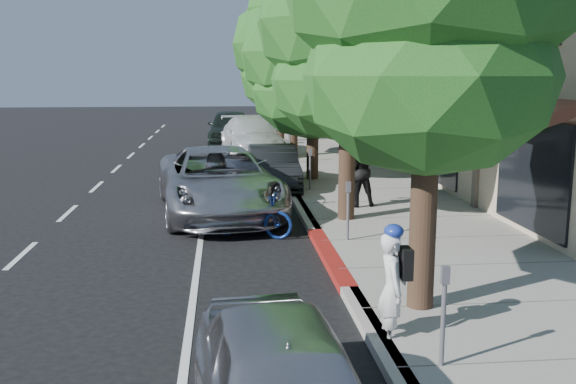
{
  "coord_description": "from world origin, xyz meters",
  "views": [
    {
      "loc": [
        -2.05,
        -11.09,
        3.68
      ],
      "look_at": [
        -0.8,
        1.28,
        1.35
      ],
      "focal_mm": 40.0,
      "sensor_mm": 36.0,
      "label": 1
    }
  ],
  "objects": [
    {
      "name": "ground",
      "position": [
        0.0,
        0.0,
        0.0
      ],
      "size": [
        120.0,
        120.0,
        0.0
      ],
      "primitive_type": "plane",
      "color": "black",
      "rests_on": "ground"
    },
    {
      "name": "sidewalk",
      "position": [
        2.3,
        8.0,
        0.07
      ],
      "size": [
        4.6,
        56.0,
        0.15
      ],
      "primitive_type": "cube",
      "color": "gray",
      "rests_on": "ground"
    },
    {
      "name": "curb",
      "position": [
        0.0,
        8.0,
        0.07
      ],
      "size": [
        0.3,
        56.0,
        0.15
      ],
      "primitive_type": "cube",
      "color": "#9E998E",
      "rests_on": "ground"
    },
    {
      "name": "curb_red_segment",
      "position": [
        0.0,
        1.0,
        0.07
      ],
      "size": [
        0.32,
        4.0,
        0.15
      ],
      "primitive_type": "cube",
      "color": "maroon",
      "rests_on": "ground"
    },
    {
      "name": "storefront_building",
      "position": [
        9.6,
        18.0,
        3.5
      ],
      "size": [
        10.0,
        36.0,
        7.0
      ],
      "primitive_type": "cube",
      "color": "beige",
      "rests_on": "ground"
    },
    {
      "name": "street_tree_1",
      "position": [
        0.9,
        4.0,
        4.72
      ],
      "size": [
        4.42,
        4.42,
        7.56
      ],
      "color": "black",
      "rests_on": "ground"
    },
    {
      "name": "street_tree_2",
      "position": [
        0.9,
        10.0,
        4.2
      ],
      "size": [
        4.87,
        4.87,
        7.02
      ],
      "color": "black",
      "rests_on": "ground"
    },
    {
      "name": "street_tree_3",
      "position": [
        0.9,
        16.0,
        4.71
      ],
      "size": [
        5.27,
        5.27,
        7.8
      ],
      "color": "black",
      "rests_on": "ground"
    },
    {
      "name": "street_tree_4",
      "position": [
        0.9,
        22.0,
        4.59
      ],
      "size": [
        3.93,
        3.93,
        7.26
      ],
      "color": "black",
      "rests_on": "ground"
    },
    {
      "name": "street_tree_5",
      "position": [
        0.9,
        28.0,
        4.77
      ],
      "size": [
        4.57,
        4.57,
        7.68
      ],
      "color": "black",
      "rests_on": "ground"
    },
    {
      "name": "cyclist",
      "position": [
        0.18,
        -3.0,
        0.79
      ],
      "size": [
        0.42,
        0.6,
        1.58
      ],
      "primitive_type": "imported",
      "rotation": [
        0.0,
        0.0,
        1.5
      ],
      "color": "silver",
      "rests_on": "ground"
    },
    {
      "name": "bicycle",
      "position": [
        -1.46,
        3.0,
        0.51
      ],
      "size": [
        2.04,
        1.31,
        1.01
      ],
      "primitive_type": "imported",
      "rotation": [
        0.0,
        0.0,
        1.2
      ],
      "color": "navy",
      "rests_on": "ground"
    },
    {
      "name": "silver_suv",
      "position": [
        -2.2,
        5.5,
        0.87
      ],
      "size": [
        3.65,
        6.57,
        1.74
      ],
      "primitive_type": "imported",
      "rotation": [
        0.0,
        0.0,
        0.13
      ],
      "color": "#AFAFB4",
      "rests_on": "ground"
    },
    {
      "name": "dark_sedan",
      "position": [
        -0.5,
        9.0,
        0.7
      ],
      "size": [
        1.48,
        4.22,
        1.39
      ],
      "primitive_type": "imported",
      "rotation": [
        0.0,
        0.0,
        0.0
      ],
      "color": "black",
      "rests_on": "ground"
    },
    {
      "name": "white_pickup",
      "position": [
        -0.8,
        17.35,
        0.85
      ],
      "size": [
        3.08,
        6.11,
        1.7
      ],
      "primitive_type": "imported",
      "rotation": [
        0.0,
        0.0,
        0.12
      ],
      "color": "silver",
      "rests_on": "ground"
    },
    {
      "name": "dark_suv_far",
      "position": [
        -1.71,
        21.59,
        0.91
      ],
      "size": [
        2.29,
        5.39,
        1.82
      ],
      "primitive_type": "imported",
      "rotation": [
        0.0,
        0.0,
        -0.03
      ],
      "color": "black",
      "rests_on": "ground"
    },
    {
      "name": "pedestrian",
      "position": [
        1.47,
        5.45,
        1.14
      ],
      "size": [
        1.08,
        0.9,
        1.98
      ],
      "primitive_type": "imported",
      "rotation": [
        0.0,
        0.0,
        3.31
      ],
      "color": "black",
      "rests_on": "sidewalk"
    }
  ]
}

